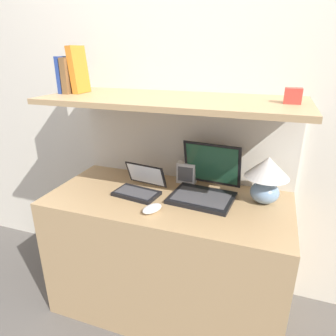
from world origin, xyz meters
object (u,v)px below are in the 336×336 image
(laptop_large, at_px, (205,186))
(computer_mouse, at_px, (152,209))
(router_box, at_px, (187,173))
(book_blue, at_px, (67,75))
(laptop_small, at_px, (140,187))
(book_brown, at_px, (73,75))
(table_lamp, at_px, (267,175))
(book_orange, at_px, (79,70))
(shelf_gadget, at_px, (293,96))

(laptop_large, distance_m, computer_mouse, 0.35)
(router_box, bearing_deg, book_blue, -165.63)
(laptop_small, relative_size, book_brown, 1.46)
(laptop_small, relative_size, router_box, 2.12)
(router_box, bearing_deg, book_brown, -164.77)
(laptop_small, height_order, book_blue, book_blue)
(laptop_small, bearing_deg, book_brown, 171.61)
(table_lamp, xyz_separation_m, book_brown, (-1.11, -0.06, 0.48))
(laptop_small, height_order, book_orange, book_orange)
(router_box, height_order, book_blue, book_blue)
(computer_mouse, relative_size, book_orange, 0.53)
(router_box, bearing_deg, table_lamp, -13.69)
(computer_mouse, xyz_separation_m, book_orange, (-0.53, 0.25, 0.65))
(router_box, relative_size, book_orange, 0.52)
(computer_mouse, bearing_deg, table_lamp, 29.75)
(table_lamp, bearing_deg, shelf_gadget, -40.92)
(laptop_large, xyz_separation_m, router_box, (-0.15, 0.14, 0.01))
(table_lamp, height_order, book_blue, book_blue)
(table_lamp, bearing_deg, book_blue, -177.11)
(book_brown, bearing_deg, router_box, 15.23)
(book_brown, bearing_deg, book_orange, 0.00)
(router_box, xyz_separation_m, shelf_gadget, (0.54, -0.17, 0.52))
(table_lamp, distance_m, book_orange, 1.19)
(laptop_large, bearing_deg, book_blue, -177.82)
(computer_mouse, bearing_deg, router_box, 81.68)
(laptop_large, distance_m, book_blue, 1.01)
(book_brown, distance_m, shelf_gadget, 1.18)
(table_lamp, distance_m, computer_mouse, 0.63)
(computer_mouse, bearing_deg, book_blue, 158.09)
(laptop_small, xyz_separation_m, book_brown, (-0.42, 0.06, 0.61))
(laptop_small, xyz_separation_m, book_orange, (-0.38, 0.06, 0.64))
(book_orange, bearing_deg, laptop_large, 2.42)
(laptop_small, xyz_separation_m, book_blue, (-0.46, 0.06, 0.61))
(router_box, distance_m, book_orange, 0.87)
(table_lamp, xyz_separation_m, router_box, (-0.47, 0.12, -0.09))
(laptop_small, bearing_deg, computer_mouse, -50.27)
(laptop_small, distance_m, computer_mouse, 0.24)
(table_lamp, bearing_deg, laptop_large, -175.27)
(book_brown, height_order, book_orange, book_orange)
(laptop_large, relative_size, laptop_small, 1.32)
(book_blue, xyz_separation_m, book_orange, (0.08, 0.00, 0.03))
(laptop_large, bearing_deg, shelf_gadget, -4.64)
(laptop_small, relative_size, computer_mouse, 2.09)
(laptop_small, height_order, book_brown, book_brown)
(shelf_gadget, bearing_deg, book_brown, -180.00)
(table_lamp, relative_size, book_brown, 1.36)
(computer_mouse, xyz_separation_m, book_brown, (-0.57, 0.25, 0.62))
(book_blue, xyz_separation_m, shelf_gadget, (1.22, 0.00, -0.06))
(router_box, relative_size, book_blue, 0.67)
(laptop_large, xyz_separation_m, computer_mouse, (-0.21, -0.28, -0.04))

